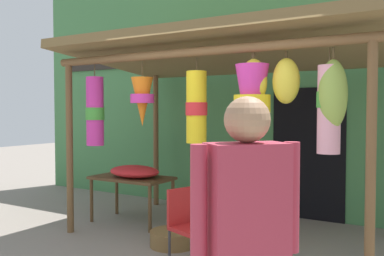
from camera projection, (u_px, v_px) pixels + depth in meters
The scene contains 7 objects.
shop_facade at pixel (286, 83), 6.71m from camera, with size 10.38×0.29×4.18m.
market_stall_canopy at pixel (228, 67), 5.30m from camera, with size 4.29×2.48×2.60m.
display_table at pixel (132, 182), 6.25m from camera, with size 1.18×0.66×0.68m.
flower_heap_on_table at pixel (135, 171), 6.16m from camera, with size 0.79×0.55×0.17m.
folding_chair at pixel (189, 221), 4.41m from camera, with size 0.51×0.51×0.84m.
wicker_basket_by_table at pixel (173, 238), 5.17m from camera, with size 0.55×0.55×0.19m, color brown.
vendor_in_orange at pixel (247, 235), 2.14m from camera, with size 0.43×0.47×1.73m.
Camera 1 is at (2.20, -3.77, 1.66)m, focal length 39.66 mm.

